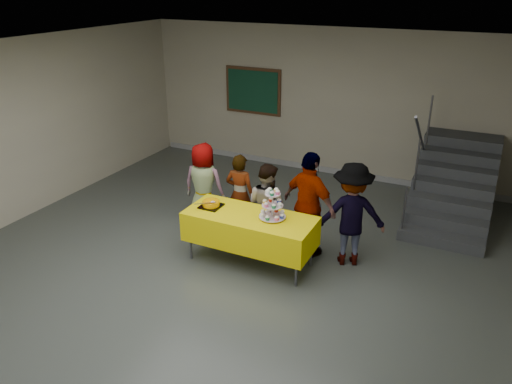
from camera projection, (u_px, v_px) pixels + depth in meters
room_shell at (194, 140)px, 5.84m from camera, size 10.00×10.04×3.02m
bake_table at (250, 228)px, 7.16m from camera, size 1.88×0.78×0.77m
cupcake_stand at (272, 207)px, 6.92m from camera, size 0.38×0.38×0.44m
bear_cake at (211, 203)px, 7.31m from camera, size 0.32×0.36×0.12m
schoolchild_a at (204, 185)px, 8.25m from camera, size 0.75×0.54×1.43m
schoolchild_b at (240, 194)px, 7.99m from camera, size 0.50×0.33×1.35m
schoolchild_c at (267, 205)px, 7.63m from camera, size 0.76×0.65×1.34m
schoolchild_d at (309, 205)px, 7.27m from camera, size 1.03×0.72×1.63m
schoolchild_e at (351, 214)px, 7.09m from camera, size 1.15×0.92×1.55m
staircase at (454, 186)px, 8.80m from camera, size 1.30×2.40×2.04m
noticeboard at (253, 91)px, 10.80m from camera, size 1.30×0.05×1.00m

